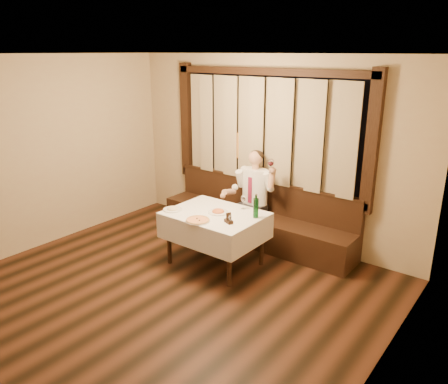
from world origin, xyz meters
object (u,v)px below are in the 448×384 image
Objects in this scene: cruet_caddy at (229,219)px; green_bottle at (256,208)px; seated_man at (252,191)px; banquette at (256,221)px; pasta_red at (218,210)px; dining_table at (215,220)px; pasta_cream at (173,208)px; pizza at (198,220)px.

green_bottle is at bearing 87.28° from cruet_caddy.
seated_man is (-0.55, 0.75, -0.07)m from green_bottle.
banquette is 11.72× the size of pasta_red.
banquette is 1.08m from dining_table.
dining_table is at bearing -90.00° from banquette.
pasta_red is at bearing 27.60° from pasta_cream.
green_bottle is (1.06, 0.46, 0.10)m from pasta_cream.
pasta_red reaches higher than pizza.
cruet_caddy is at bearing -31.75° from pasta_red.
cruet_caddy is at bearing -115.01° from green_bottle.
seated_man reaches higher than cruet_caddy.
green_bottle is (0.53, 0.19, 0.24)m from dining_table.
green_bottle reaches higher than pizza.
pizza is 0.77m from green_bottle.
cruet_caddy is at bearing 5.90° from pasta_cream.
dining_table is 0.43m from cruet_caddy.
green_bottle is 2.28× the size of cruet_caddy.
pizza is 0.22× the size of seated_man.
banquette is at bearing 90.52° from pizza.
cruet_caddy is at bearing 29.18° from pizza.
pasta_cream is at bearing -112.94° from seated_man.
seated_man is (-0.02, 0.93, 0.18)m from dining_table.
banquette reaches higher than dining_table.
pasta_cream is at bearing -151.81° from cruet_caddy.
pasta_red is (0.03, 0.03, 0.14)m from dining_table.
seated_man is (-0.38, 1.11, 0.02)m from cruet_caddy.
seated_man is at bearing 131.33° from cruet_caddy.
cruet_caddy reaches higher than pasta_red.
cruet_caddy is at bearing -70.96° from seated_man.
dining_table is 0.89× the size of seated_man.
green_bottle is (0.50, 0.16, 0.10)m from pasta_red.
pizza is 1.16× the size of pasta_red.
dining_table is 0.61m from green_bottle.
banquette reaches higher than pasta_cream.
pasta_cream is 0.80× the size of green_bottle.
dining_table is 3.99× the size of pizza.
pasta_cream is at bearing -156.76° from green_bottle.
green_bottle is at bearing 23.24° from pasta_cream.
seated_man reaches higher than pizza.
green_bottle reaches higher than pasta_red.
pizza is 2.24× the size of cruet_caddy.
cruet_caddy is (0.36, -1.20, 0.49)m from banquette.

